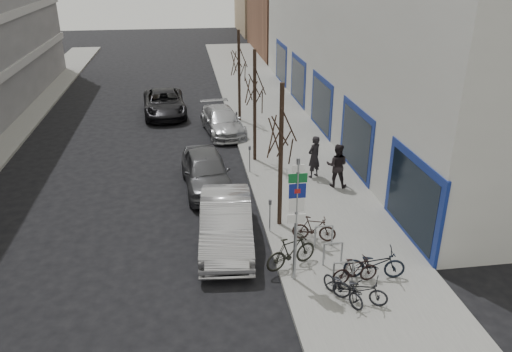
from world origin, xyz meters
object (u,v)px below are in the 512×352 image
object	(u,v)px
meter_back	(237,120)
bike_far_curb	(360,287)
parked_car_mid	(206,171)
pedestrian_near	(314,157)
meter_mid	(250,156)
parked_car_back	(222,121)
bike_mid_inner	(291,251)
meter_front	(270,212)
bike_near_right	(355,270)
tree_far	(239,54)
highway_sign_pole	(296,213)
bike_rack	(333,251)
parked_car_front	(226,223)
pedestrian_far	(337,165)
lane_car	(164,103)
tree_near	(281,123)
bike_mid_curb	(375,261)
tree_mid	(255,80)
bike_far_inner	(314,228)
bike_near_left	(343,285)

from	to	relation	value
meter_back	bike_far_curb	size ratio (longest dim) A/B	0.79
parked_car_mid	pedestrian_near	xyz separation A→B (m)	(4.84, 0.20, 0.30)
meter_mid	parked_car_back	distance (m)	6.24
meter_back	pedestrian_near	xyz separation A→B (m)	(2.78, -6.46, 0.21)
bike_mid_inner	parked_car_mid	distance (m)	7.07
meter_front	bike_near_right	distance (m)	4.04
tree_far	meter_mid	size ratio (longest dim) A/B	4.33
highway_sign_pole	bike_rack	world-z (taller)	highway_sign_pole
parked_car_front	pedestrian_near	distance (m)	6.63
pedestrian_far	lane_car	bearing A→B (deg)	-37.24
highway_sign_pole	tree_near	world-z (taller)	tree_near
bike_near_right	bike_mid_curb	xyz separation A→B (m)	(0.68, 0.20, 0.13)
tree_near	bike_near_right	size ratio (longest dim) A/B	3.66
meter_front	bike_far_curb	bearing A→B (deg)	-66.53
lane_car	bike_far_curb	bearing A→B (deg)	-77.48
tree_far	meter_back	distance (m)	4.08
meter_back	bike_far_curb	world-z (taller)	meter_back
highway_sign_pole	tree_mid	distance (m)	10.15
bike_rack	tree_mid	xyz separation A→B (m)	(-1.20, 9.40, 3.44)
parked_car_mid	pedestrian_near	distance (m)	4.86
bike_near_right	bike_far_inner	size ratio (longest dim) A/B	0.96
bike_far_inner	lane_car	xyz separation A→B (m)	(-5.53, 16.63, 0.14)
pedestrian_far	meter_mid	bearing A→B (deg)	-9.41
tree_near	bike_far_curb	distance (m)	6.14
parked_car_front	tree_near	bearing A→B (deg)	28.21
tree_far	meter_back	size ratio (longest dim) A/B	4.33
meter_back	bike_mid_curb	bearing A→B (deg)	-79.21
meter_front	meter_back	world-z (taller)	same
meter_back	bike_near_right	bearing A→B (deg)	-81.97
pedestrian_near	parked_car_mid	bearing A→B (deg)	-31.45
highway_sign_pole	meter_front	xyz separation A→B (m)	(-0.25, 3.01, -1.54)
bike_near_right	parked_car_front	bearing A→B (deg)	43.60
bike_mid_inner	parked_car_mid	xyz separation A→B (m)	(-2.35, 6.66, 0.11)
meter_back	bike_mid_inner	xyz separation A→B (m)	(0.29, -13.32, -0.20)
bike_rack	parked_car_front	xyz separation A→B (m)	(-3.27, 1.99, 0.18)
lane_car	pedestrian_far	world-z (taller)	pedestrian_far
bike_far_curb	parked_car_back	bearing A→B (deg)	38.33
pedestrian_far	meter_back	bearing A→B (deg)	-44.02
meter_mid	bike_mid_curb	bearing A→B (deg)	-72.78
highway_sign_pole	bike_far_curb	size ratio (longest dim) A/B	2.60
parked_car_front	pedestrian_far	bearing A→B (deg)	41.35
meter_front	parked_car_back	xyz separation A→B (m)	(-0.75, 11.69, -0.21)
bike_mid_inner	lane_car	size ratio (longest dim) A/B	0.34
meter_back	bike_far_curb	bearing A→B (deg)	-82.97
bike_mid_curb	pedestrian_far	world-z (taller)	pedestrian_far
meter_back	bike_near_left	bearing A→B (deg)	-84.60
highway_sign_pole	bike_rack	distance (m)	2.36
bike_near_left	tree_far	bearing A→B (deg)	65.88
bike_far_inner	pedestrian_near	distance (m)	5.57
bike_far_curb	pedestrian_far	distance (m)	7.97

